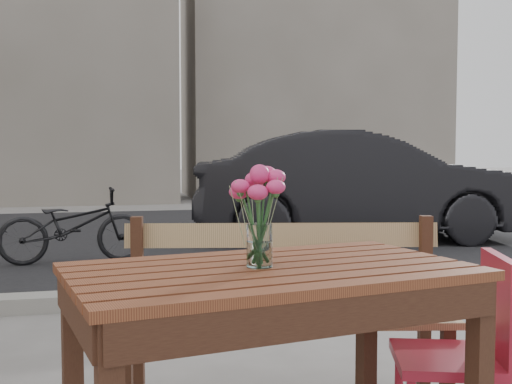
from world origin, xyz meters
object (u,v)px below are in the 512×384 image
(main_vase, at_px, (259,204))
(red_chair, at_px, (469,344))
(bicycle, at_px, (73,226))
(parked_car, at_px, (358,186))
(main_table, at_px, (271,306))

(main_vase, bearing_deg, red_chair, 4.98)
(bicycle, bearing_deg, main_vase, -174.26)
(main_vase, bearing_deg, bicycle, 99.42)
(main_vase, bearing_deg, parked_car, 64.78)
(bicycle, bearing_deg, parked_car, -78.42)
(red_chair, bearing_deg, main_table, -66.29)
(red_chair, xyz_separation_m, parked_car, (2.00, 5.95, 0.26))
(main_vase, bearing_deg, main_table, -0.58)
(main_vase, relative_size, bicycle, 0.22)
(main_vase, height_order, parked_car, parked_car)
(main_table, bearing_deg, bicycle, 89.23)
(main_table, distance_m, bicycle, 5.10)
(parked_car, bearing_deg, bicycle, 114.72)
(red_chair, xyz_separation_m, main_vase, (-0.83, -0.07, 0.55))
(parked_car, xyz_separation_m, bicycle, (-3.67, -1.00, -0.33))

